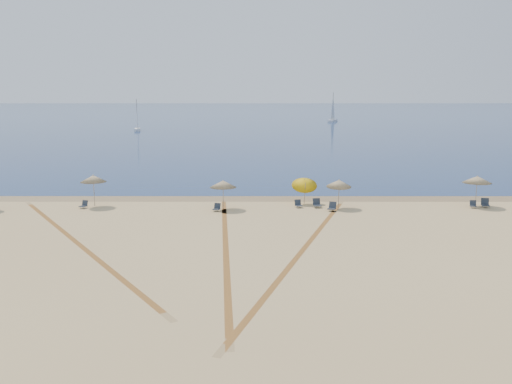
{
  "coord_description": "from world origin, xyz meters",
  "views": [
    {
      "loc": [
        0.04,
        -22.83,
        9.19
      ],
      "look_at": [
        0.0,
        20.0,
        1.3
      ],
      "focal_mm": 38.26,
      "sensor_mm": 36.0,
      "label": 1
    }
  ],
  "objects_px": {
    "chair_3": "(298,204)",
    "umbrella_2": "(223,184)",
    "chair_4": "(317,204)",
    "umbrella_5": "(477,180)",
    "chair_6": "(473,205)",
    "chair_7": "(485,203)",
    "chair_2": "(217,208)",
    "umbrella_4": "(339,183)",
    "chair_1": "(84,205)",
    "sailboat_1": "(333,113)",
    "umbrella_1": "(93,179)",
    "chair_5": "(332,207)",
    "sailboat_0": "(137,121)",
    "umbrella_3": "(305,183)"
  },
  "relations": [
    {
      "from": "chair_1",
      "to": "sailboat_0",
      "type": "relative_size",
      "value": 0.1
    },
    {
      "from": "umbrella_1",
      "to": "umbrella_4",
      "type": "relative_size",
      "value": 1.1
    },
    {
      "from": "chair_2",
      "to": "umbrella_2",
      "type": "bearing_deg",
      "value": 75.14
    },
    {
      "from": "umbrella_1",
      "to": "chair_7",
      "type": "height_order",
      "value": "umbrella_1"
    },
    {
      "from": "umbrella_5",
      "to": "chair_6",
      "type": "bearing_deg",
      "value": -125.78
    },
    {
      "from": "chair_3",
      "to": "chair_6",
      "type": "relative_size",
      "value": 1.09
    },
    {
      "from": "umbrella_2",
      "to": "sailboat_1",
      "type": "height_order",
      "value": "sailboat_1"
    },
    {
      "from": "chair_6",
      "to": "sailboat_1",
      "type": "xyz_separation_m",
      "value": [
        6.25,
        127.58,
        2.48
      ]
    },
    {
      "from": "umbrella_3",
      "to": "umbrella_2",
      "type": "bearing_deg",
      "value": -163.03
    },
    {
      "from": "umbrella_4",
      "to": "umbrella_5",
      "type": "xyz_separation_m",
      "value": [
        11.29,
        0.73,
        0.19
      ]
    },
    {
      "from": "sailboat_1",
      "to": "chair_6",
      "type": "bearing_deg",
      "value": -69.92
    },
    {
      "from": "chair_1",
      "to": "sailboat_0",
      "type": "bearing_deg",
      "value": 121.98
    },
    {
      "from": "chair_6",
      "to": "chair_1",
      "type": "bearing_deg",
      "value": -167.45
    },
    {
      "from": "umbrella_2",
      "to": "chair_7",
      "type": "height_order",
      "value": "umbrella_2"
    },
    {
      "from": "chair_4",
      "to": "umbrella_5",
      "type": "bearing_deg",
      "value": -7.23
    },
    {
      "from": "chair_6",
      "to": "sailboat_1",
      "type": "distance_m",
      "value": 127.76
    },
    {
      "from": "umbrella_2",
      "to": "umbrella_4",
      "type": "height_order",
      "value": "umbrella_4"
    },
    {
      "from": "chair_3",
      "to": "chair_4",
      "type": "height_order",
      "value": "chair_4"
    },
    {
      "from": "chair_6",
      "to": "chair_7",
      "type": "relative_size",
      "value": 0.81
    },
    {
      "from": "umbrella_4",
      "to": "sailboat_1",
      "type": "bearing_deg",
      "value": 82.37
    },
    {
      "from": "umbrella_4",
      "to": "chair_5",
      "type": "xyz_separation_m",
      "value": [
        -0.64,
        -1.01,
        -1.71
      ]
    },
    {
      "from": "chair_5",
      "to": "chair_7",
      "type": "distance_m",
      "value": 12.62
    },
    {
      "from": "chair_3",
      "to": "chair_7",
      "type": "bearing_deg",
      "value": -15.6
    },
    {
      "from": "umbrella_2",
      "to": "sailboat_1",
      "type": "distance_m",
      "value": 130.73
    },
    {
      "from": "umbrella_2",
      "to": "umbrella_4",
      "type": "bearing_deg",
      "value": 2.03
    },
    {
      "from": "umbrella_2",
      "to": "chair_4",
      "type": "height_order",
      "value": "umbrella_2"
    },
    {
      "from": "chair_2",
      "to": "sailboat_1",
      "type": "height_order",
      "value": "sailboat_1"
    },
    {
      "from": "chair_2",
      "to": "chair_5",
      "type": "xyz_separation_m",
      "value": [
        9.03,
        0.09,
        0.04
      ]
    },
    {
      "from": "chair_5",
      "to": "sailboat_0",
      "type": "relative_size",
      "value": 0.11
    },
    {
      "from": "umbrella_4",
      "to": "chair_5",
      "type": "bearing_deg",
      "value": -122.34
    },
    {
      "from": "umbrella_4",
      "to": "chair_4",
      "type": "xyz_separation_m",
      "value": [
        -1.69,
        0.29,
        -1.7
      ]
    },
    {
      "from": "umbrella_1",
      "to": "chair_5",
      "type": "relative_size",
      "value": 3.08
    },
    {
      "from": "umbrella_5",
      "to": "umbrella_2",
      "type": "bearing_deg",
      "value": -177.05
    },
    {
      "from": "umbrella_5",
      "to": "chair_5",
      "type": "relative_size",
      "value": 3.0
    },
    {
      "from": "umbrella_2",
      "to": "chair_6",
      "type": "height_order",
      "value": "umbrella_2"
    },
    {
      "from": "chair_2",
      "to": "chair_7",
      "type": "bearing_deg",
      "value": 19.77
    },
    {
      "from": "chair_1",
      "to": "chair_5",
      "type": "relative_size",
      "value": 0.88
    },
    {
      "from": "chair_5",
      "to": "umbrella_2",
      "type": "bearing_deg",
      "value": -160.77
    },
    {
      "from": "chair_4",
      "to": "chair_5",
      "type": "relative_size",
      "value": 0.92
    },
    {
      "from": "chair_3",
      "to": "umbrella_2",
      "type": "bearing_deg",
      "value": 169.88
    },
    {
      "from": "umbrella_1",
      "to": "chair_3",
      "type": "relative_size",
      "value": 3.64
    },
    {
      "from": "chair_5",
      "to": "chair_3",
      "type": "bearing_deg",
      "value": 177.11
    },
    {
      "from": "chair_7",
      "to": "chair_1",
      "type": "bearing_deg",
      "value": -167.04
    },
    {
      "from": "umbrella_1",
      "to": "chair_2",
      "type": "height_order",
      "value": "umbrella_1"
    },
    {
      "from": "chair_4",
      "to": "chair_2",
      "type": "bearing_deg",
      "value": -179.3
    },
    {
      "from": "chair_2",
      "to": "chair_4",
      "type": "xyz_separation_m",
      "value": [
        7.98,
        1.39,
        0.05
      ]
    },
    {
      "from": "umbrella_1",
      "to": "chair_7",
      "type": "xyz_separation_m",
      "value": [
        31.68,
        -0.38,
        -1.96
      ]
    },
    {
      "from": "umbrella_3",
      "to": "chair_1",
      "type": "height_order",
      "value": "umbrella_3"
    },
    {
      "from": "chair_1",
      "to": "chair_3",
      "type": "height_order",
      "value": "chair_3"
    },
    {
      "from": "chair_6",
      "to": "sailboat_1",
      "type": "relative_size",
      "value": 0.07
    }
  ]
}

